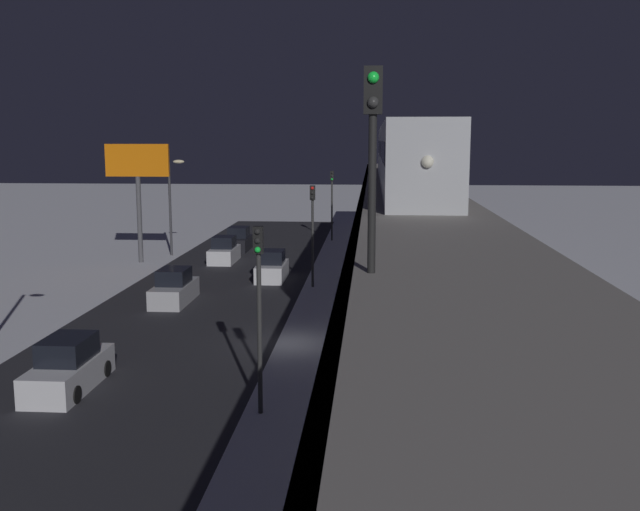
% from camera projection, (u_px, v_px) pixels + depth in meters
% --- Properties ---
extents(ground_plane, '(240.00, 240.00, 0.00)m').
position_uv_depth(ground_plane, '(285.00, 343.00, 33.31)').
color(ground_plane, white).
extents(avenue_asphalt, '(11.00, 100.24, 0.01)m').
position_uv_depth(avenue_asphalt, '(158.00, 341.00, 33.73)').
color(avenue_asphalt, '#28282D').
rests_on(avenue_asphalt, ground_plane).
extents(elevated_railway, '(5.00, 100.24, 6.58)m').
position_uv_depth(elevated_railway, '(413.00, 221.00, 32.02)').
color(elevated_railway, gray).
rests_on(elevated_railway, ground_plane).
extents(subway_train, '(2.94, 36.87, 3.40)m').
position_uv_depth(subway_train, '(405.00, 154.00, 43.31)').
color(subway_train, '#B7BABF').
rests_on(subway_train, elevated_railway).
extents(rail_signal, '(0.36, 0.41, 4.00)m').
position_uv_depth(rail_signal, '(373.00, 134.00, 14.06)').
color(rail_signal, black).
rests_on(rail_signal, elevated_railway).
extents(sedan_white, '(1.91, 4.80, 1.97)m').
position_uv_depth(sedan_white, '(69.00, 368.00, 27.14)').
color(sedan_white, silver).
rests_on(sedan_white, ground_plane).
extents(sedan_white_2, '(1.80, 4.06, 1.97)m').
position_uv_depth(sedan_white_2, '(272.00, 268.00, 48.44)').
color(sedan_white_2, silver).
rests_on(sedan_white_2, ground_plane).
extents(sedan_black, '(1.80, 4.21, 1.97)m').
position_uv_depth(sedan_black, '(239.00, 241.00, 61.45)').
color(sedan_black, black).
rests_on(sedan_black, ground_plane).
extents(sedan_silver, '(1.80, 4.64, 1.97)m').
position_uv_depth(sedan_silver, '(174.00, 289.00, 41.55)').
color(sedan_silver, '#B2B2B7').
rests_on(sedan_silver, ground_plane).
extents(sedan_white_4, '(1.80, 4.13, 1.97)m').
position_uv_depth(sedan_white_4, '(224.00, 252.00, 55.45)').
color(sedan_white_4, silver).
rests_on(sedan_white_4, ground_plane).
extents(traffic_light_near, '(0.32, 0.44, 6.40)m').
position_uv_depth(traffic_light_near, '(259.00, 292.00, 24.17)').
color(traffic_light_near, '#2D2D2D').
rests_on(traffic_light_near, ground_plane).
extents(traffic_light_mid, '(0.32, 0.44, 6.40)m').
position_uv_depth(traffic_light_mid, '(313.00, 221.00, 45.52)').
color(traffic_light_mid, '#2D2D2D').
rests_on(traffic_light_mid, ground_plane).
extents(traffic_light_far, '(0.32, 0.44, 6.40)m').
position_uv_depth(traffic_light_far, '(332.00, 195.00, 66.87)').
color(traffic_light_far, '#2D2D2D').
rests_on(traffic_light_far, ground_plane).
extents(commercial_billboard, '(4.80, 0.36, 8.90)m').
position_uv_depth(commercial_billboard, '(138.00, 172.00, 54.33)').
color(commercial_billboard, '#4C4C51').
rests_on(commercial_billboard, ground_plane).
extents(street_lamp_far, '(1.35, 0.44, 7.65)m').
position_uv_depth(street_lamp_far, '(173.00, 196.00, 58.04)').
color(street_lamp_far, '#38383D').
rests_on(street_lamp_far, ground_plane).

